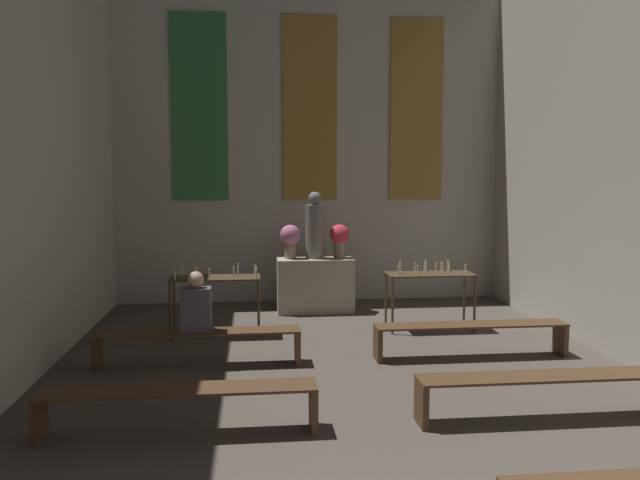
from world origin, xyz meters
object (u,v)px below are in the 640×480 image
(candle_rack_right, at_px, (430,280))
(pew_second_right, at_px, (545,386))
(pew_back_right, at_px, (471,332))
(altar, at_px, (315,285))
(statue, at_px, (315,228))
(pew_second_left, at_px, (179,399))
(flower_vase_right, at_px, (339,238))
(candle_rack_left, at_px, (215,284))
(person_seated, at_px, (196,305))
(pew_back_left, at_px, (199,339))
(flower_vase_left, at_px, (290,238))

(candle_rack_right, distance_m, pew_second_right, 3.53)
(pew_back_right, bearing_deg, altar, 120.51)
(statue, height_order, pew_second_left, statue)
(flower_vase_right, relative_size, candle_rack_right, 0.44)
(candle_rack_left, height_order, person_seated, person_seated)
(pew_second_left, height_order, pew_back_left, same)
(pew_back_left, xyz_separation_m, person_seated, (-0.02, -0.00, 0.42))
(pew_back_left, bearing_deg, person_seated, -180.00)
(flower_vase_right, height_order, candle_rack_right, flower_vase_right)
(pew_back_left, height_order, person_seated, person_seated)
(flower_vase_right, xyz_separation_m, pew_back_right, (1.29, -2.89, -0.92))
(statue, relative_size, candle_rack_left, 0.87)
(statue, relative_size, pew_second_left, 0.46)
(statue, bearing_deg, candle_rack_left, -137.97)
(pew_second_left, bearing_deg, pew_second_right, 0.00)
(pew_back_right, bearing_deg, pew_second_left, -149.15)
(flower_vase_right, xyz_separation_m, candle_rack_left, (-2.01, -1.43, -0.51))
(flower_vase_left, height_order, pew_back_right, flower_vase_left)
(flower_vase_left, height_order, person_seated, flower_vase_left)
(altar, height_order, pew_second_right, altar)
(pew_second_left, bearing_deg, altar, 70.92)
(flower_vase_left, distance_m, person_seated, 3.21)
(flower_vase_left, xyz_separation_m, person_seated, (-1.31, -2.89, -0.50))
(person_seated, bearing_deg, statue, 59.15)
(flower_vase_right, height_order, pew_second_right, flower_vase_right)
(flower_vase_right, distance_m, pew_second_left, 5.44)
(flower_vase_right, relative_size, pew_second_left, 0.23)
(altar, height_order, candle_rack_right, candle_rack_right)
(flower_vase_right, bearing_deg, pew_second_right, -75.36)
(pew_second_right, bearing_deg, pew_second_left, 180.00)
(pew_back_right, bearing_deg, statue, 120.51)
(candle_rack_right, bearing_deg, flower_vase_right, 129.29)
(pew_second_right, bearing_deg, candle_rack_right, 91.96)
(flower_vase_left, xyz_separation_m, pew_back_right, (2.12, -2.89, -0.92))
(flower_vase_right, height_order, person_seated, flower_vase_right)
(candle_rack_left, height_order, pew_back_left, candle_rack_left)
(altar, distance_m, pew_second_left, 5.22)
(pew_second_right, bearing_deg, flower_vase_left, 113.29)
(candle_rack_right, relative_size, pew_back_right, 0.52)
(pew_second_right, bearing_deg, flower_vase_right, 104.64)
(pew_second_right, distance_m, person_seated, 4.01)
(candle_rack_left, xyz_separation_m, pew_second_left, (-0.11, -3.49, -0.42))
(pew_back_left, bearing_deg, pew_second_right, -30.85)
(candle_rack_right, xyz_separation_m, pew_second_right, (0.12, -3.50, -0.42))
(flower_vase_left, bearing_deg, person_seated, -114.38)
(flower_vase_left, xyz_separation_m, candle_rack_right, (2.00, -1.43, -0.51))
(candle_rack_right, bearing_deg, person_seated, -156.14)
(statue, height_order, flower_vase_right, statue)
(flower_vase_right, xyz_separation_m, pew_back_left, (-2.12, -2.89, -0.92))
(flower_vase_right, relative_size, person_seated, 0.78)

